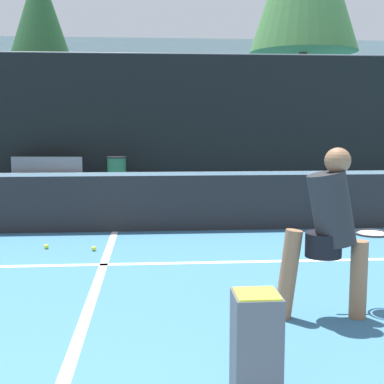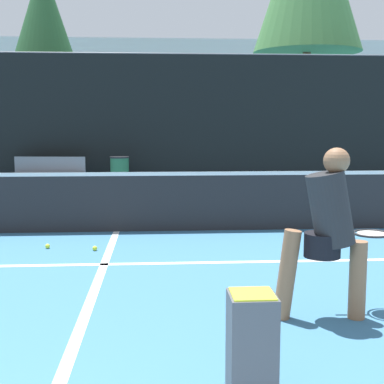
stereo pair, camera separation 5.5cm
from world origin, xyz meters
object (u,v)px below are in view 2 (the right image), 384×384
(courtside_bench, at_px, (49,172))
(parked_car, at_px, (247,158))
(trash_bin, at_px, (120,173))
(player_practicing, at_px, (328,228))
(ball_hopper, at_px, (252,347))

(courtside_bench, height_order, parked_car, parked_car)
(trash_bin, xyz_separation_m, parked_car, (3.86, 3.33, 0.16))
(player_practicing, xyz_separation_m, ball_hopper, (-0.92, -1.43, -0.44))
(courtside_bench, xyz_separation_m, parked_car, (5.67, 3.23, 0.12))
(courtside_bench, bearing_deg, parked_car, 35.43)
(courtside_bench, xyz_separation_m, trash_bin, (1.82, -0.10, -0.04))
(player_practicing, height_order, trash_bin, player_practicing)
(ball_hopper, distance_m, courtside_bench, 11.37)
(player_practicing, relative_size, parked_car, 0.34)
(ball_hopper, bearing_deg, parked_car, 80.60)
(courtside_bench, bearing_deg, ball_hopper, -67.14)
(trash_bin, bearing_deg, ball_hopper, -81.94)
(courtside_bench, height_order, trash_bin, trash_bin)
(player_practicing, bearing_deg, trash_bin, 108.39)
(ball_hopper, xyz_separation_m, courtside_bench, (-3.34, 10.87, 0.11))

